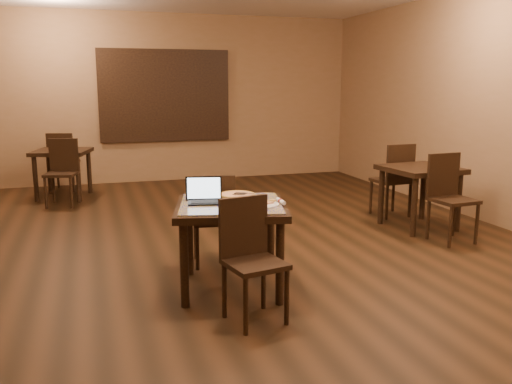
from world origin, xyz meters
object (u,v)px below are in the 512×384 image
object	(u,v)px
other_table_b_chair_near	(62,168)
other_table_a	(420,177)
tiled_table	(231,215)
chair_main_near	(250,252)
laptop	(205,196)
chair_main_far	(214,215)
pizza_pan	(237,196)
other_table_b_chair_far	(63,158)
other_table_a_chair_far	(395,176)
other_table_b	(62,158)
other_table_a_chair_near	(449,192)

from	to	relation	value
other_table_b_chair_near	other_table_a	bearing A→B (deg)	-17.79
other_table_a	tiled_table	bearing A→B (deg)	-159.28
chair_main_near	laptop	size ratio (longest dim) A/B	2.68
laptop	other_table_b_chair_near	world-z (taller)	laptop
chair_main_far	other_table_b_chair_near	size ratio (longest dim) A/B	0.94
pizza_pan	other_table_b_chair_far	size ratio (longest dim) A/B	0.39
other_table_a_chair_far	other_table_b	size ratio (longest dim) A/B	1.01
other_table_a_chair_far	other_table_b	xyz separation A→B (m)	(-4.28, 2.68, 0.07)
tiled_table	laptop	bearing A→B (deg)	166.82
other_table_a_chair_near	other_table_b_chair_near	size ratio (longest dim) A/B	1.02
other_table_a_chair_far	chair_main_near	bearing A→B (deg)	37.36
other_table_b_chair_near	other_table_b_chair_far	bearing A→B (deg)	106.60
pizza_pan	other_table_b_chair_far	xyz separation A→B (m)	(-1.68, 4.89, -0.22)
laptop	other_table_a_chair_far	bearing A→B (deg)	42.51
chair_main_near	other_table_a_chair_near	world-z (taller)	other_table_a_chair_near
other_table_a_chair_far	other_table_a_chair_near	bearing A→B (deg)	84.37
chair_main_near	other_table_a_chair_far	size ratio (longest dim) A/B	0.94
pizza_pan	other_table_b	size ratio (longest dim) A/B	0.39
chair_main_near	laptop	distance (m)	0.80
chair_main_far	other_table_b_chair_near	distance (m)	3.69
pizza_pan	chair_main_far	bearing A→B (deg)	109.05
other_table_b	pizza_pan	bearing A→B (deg)	-54.56
other_table_a	other_table_a_chair_far	xyz separation A→B (m)	(0.01, 0.58, -0.08)
chair_main_far	other_table_b_chair_far	distance (m)	4.77
other_table_a	other_table_a_chair_far	bearing A→B (deg)	84.37
other_table_b	other_table_b_chair_far	world-z (taller)	other_table_b_chair_far
laptop	other_table_b_chair_near	xyz separation A→B (m)	(-1.32, 3.90, -0.27)
pizza_pan	other_table_a_chair_far	size ratio (longest dim) A/B	0.38
tiled_table	laptop	distance (m)	0.27
other_table_b_chair_far	other_table_b	bearing A→B (deg)	106.60
other_table_a_chair_far	other_table_b_chair_far	distance (m)	5.39
tiled_table	chair_main_near	xyz separation A→B (m)	(-0.02, -0.62, -0.14)
other_table_a	other_table_b_chair_far	size ratio (longest dim) A/B	0.91
pizza_pan	other_table_a	xyz separation A→B (m)	(2.62, 1.07, -0.13)
other_table_a_chair_near	other_table_b	distance (m)	5.73
tiled_table	other_table_b_chair_near	size ratio (longest dim) A/B	1.14
chair_main_far	other_table_b	distance (m)	4.23
chair_main_far	other_table_b_chair_far	xyz separation A→B (m)	(-1.55, 4.51, 0.03)
other_table_b	other_table_b_chair_far	bearing A→B (deg)	106.60
pizza_pan	other_table_b	distance (m)	4.63
other_table_b	other_table_b_chair_near	distance (m)	0.57
other_table_a	other_table_b_chair_far	world-z (taller)	other_table_b_chair_far
tiled_table	other_table_a	xyz separation A→B (m)	(2.74, 1.31, -0.03)
other_table_a	other_table_b	world-z (taller)	other_table_a
chair_main_near	other_table_a	distance (m)	3.37
chair_main_near	chair_main_far	world-z (taller)	chair_main_near
tiled_table	other_table_a_chair_near	distance (m)	2.83
chair_main_near	laptop	bearing A→B (deg)	92.15
chair_main_far	pizza_pan	xyz separation A→B (m)	(0.13, -0.38, 0.25)
tiled_table	pizza_pan	xyz separation A→B (m)	(0.12, 0.24, 0.11)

